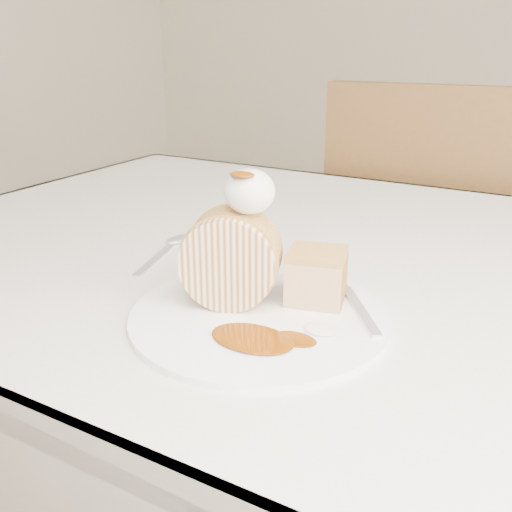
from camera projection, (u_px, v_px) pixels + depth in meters
The scene contains 10 objects.
table at pixel (348, 315), 0.81m from camera, with size 1.40×0.90×0.75m.
chair_far at pixel (427, 257), 1.36m from camera, with size 0.47×0.47×0.94m.
plate at pixel (260, 316), 0.60m from camera, with size 0.27×0.27×0.01m, color white.
roulade_slice at pixel (230, 259), 0.61m from camera, with size 0.10×0.10×0.06m, color beige.
cake_chunk at pixel (316, 279), 0.62m from camera, with size 0.06×0.06×0.05m, color tan.
whipped_cream at pixel (249, 192), 0.58m from camera, with size 0.05×0.05×0.05m, color white.
caramel_drizzle at pixel (242, 169), 0.56m from camera, with size 0.03×0.02×0.01m, color #652C04.
caramel_pool at pixel (252, 338), 0.54m from camera, with size 0.09×0.06×0.00m, color #652C04, non-canonical shape.
fork at pixel (360, 310), 0.60m from camera, with size 0.02×0.16×0.00m, color silver.
spoon at pixel (156, 260), 0.76m from camera, with size 0.02×0.15×0.00m, color silver.
Camera 1 is at (0.24, -0.49, 1.03)m, focal length 40.00 mm.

